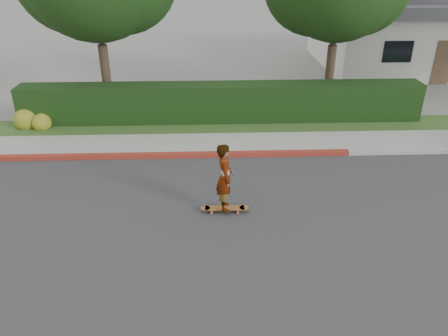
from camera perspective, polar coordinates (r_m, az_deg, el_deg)
The scene contains 11 objects.
ground at distance 11.05m, azimuth 16.89°, elevation -7.47°, with size 120.00×120.00×0.00m, color slate.
road at distance 11.04m, azimuth 16.90°, elevation -7.45°, with size 60.00×8.00×0.01m, color #2D2D30.
curb_far at distance 14.43m, azimuth 12.12°, elevation 1.93°, with size 60.00×0.20×0.15m, color #9E9E99.
curb_red_section at distance 14.07m, azimuth -8.04°, elevation 1.64°, with size 12.00×0.21×0.15m, color maroon.
sidewalk_far at distance 15.23m, azimuth 11.36°, elevation 3.31°, with size 60.00×1.60×0.12m, color gray.
planting_strip at distance 16.68m, azimuth 10.18°, elevation 5.49°, with size 60.00×1.60×0.10m, color #2D4C1E.
hedge at distance 16.63m, azimuth -0.30°, elevation 8.43°, with size 15.00×1.00×1.50m, color black.
flowering_shrub at distance 17.57m, azimuth -23.85°, elevation 5.68°, with size 1.40×1.00×0.90m.
house at distance 27.41m, azimuth 23.73°, elevation 16.55°, with size 10.60×8.60×4.30m.
skateboard at distance 11.11m, azimuth 0.10°, elevation -5.28°, with size 1.24×0.27×0.11m.
skateboarder at distance 10.66m, azimuth 0.10°, elevation -1.21°, with size 0.64×0.42×1.75m, color white.
Camera 1 is at (-3.51, -8.57, 6.03)m, focal length 35.00 mm.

